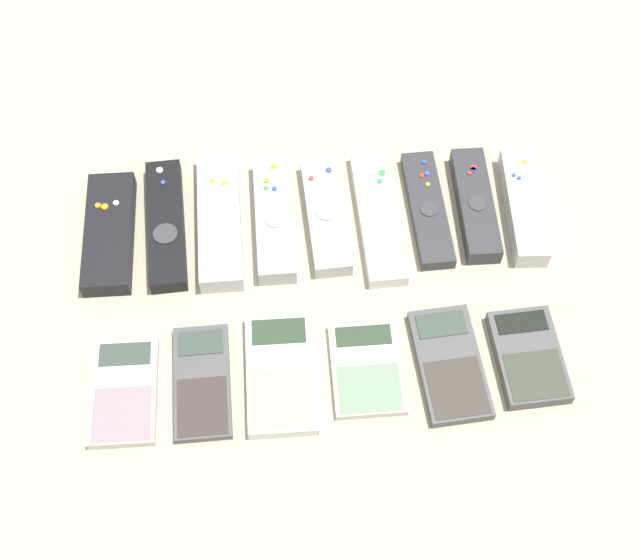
# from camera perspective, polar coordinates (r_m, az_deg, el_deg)

# --- Properties ---
(ground_plane) EXTENTS (3.00, 3.00, 0.00)m
(ground_plane) POSITION_cam_1_polar(r_m,az_deg,el_deg) (1.07, 0.11, -1.59)
(ground_plane) COLOR #B2A88E
(remote_0) EXTENTS (0.06, 0.17, 0.03)m
(remote_0) POSITION_cam_1_polar(r_m,az_deg,el_deg) (1.14, -13.34, 2.95)
(remote_0) COLOR black
(remote_0) RESTS_ON ground_plane
(remote_1) EXTENTS (0.05, 0.19, 0.02)m
(remote_1) POSITION_cam_1_polar(r_m,az_deg,el_deg) (1.13, -9.82, 3.51)
(remote_1) COLOR black
(remote_1) RESTS_ON ground_plane
(remote_2) EXTENTS (0.05, 0.20, 0.03)m
(remote_2) POSITION_cam_1_polar(r_m,az_deg,el_deg) (1.12, -6.44, 3.90)
(remote_2) COLOR silver
(remote_2) RESTS_ON ground_plane
(remote_3) EXTENTS (0.05, 0.18, 0.03)m
(remote_3) POSITION_cam_1_polar(r_m,az_deg,el_deg) (1.12, -2.95, 3.95)
(remote_3) COLOR #B7B7BC
(remote_3) RESTS_ON ground_plane
(remote_4) EXTENTS (0.05, 0.17, 0.02)m
(remote_4) POSITION_cam_1_polar(r_m,az_deg,el_deg) (1.12, 0.37, 4.12)
(remote_4) COLOR #B7B7BC
(remote_4) RESTS_ON ground_plane
(remote_5) EXTENTS (0.05, 0.20, 0.02)m
(remote_5) POSITION_cam_1_polar(r_m,az_deg,el_deg) (1.13, 3.73, 4.09)
(remote_5) COLOR white
(remote_5) RESTS_ON ground_plane
(remote_6) EXTENTS (0.05, 0.17, 0.02)m
(remote_6) POSITION_cam_1_polar(r_m,az_deg,el_deg) (1.14, 6.88, 4.52)
(remote_6) COLOR #333338
(remote_6) RESTS_ON ground_plane
(remote_7) EXTENTS (0.04, 0.16, 0.03)m
(remote_7) POSITION_cam_1_polar(r_m,az_deg,el_deg) (1.15, 9.90, 4.77)
(remote_7) COLOR #333338
(remote_7) RESTS_ON ground_plane
(remote_8) EXTENTS (0.05, 0.17, 0.03)m
(remote_8) POSITION_cam_1_polar(r_m,az_deg,el_deg) (1.16, 12.88, 4.61)
(remote_8) COLOR silver
(remote_8) RESTS_ON ground_plane
(calculator_0) EXTENTS (0.08, 0.13, 0.01)m
(calculator_0) POSITION_cam_1_polar(r_m,az_deg,el_deg) (1.03, -12.43, -6.99)
(calculator_0) COLOR beige
(calculator_0) RESTS_ON ground_plane
(calculator_1) EXTENTS (0.07, 0.14, 0.01)m
(calculator_1) POSITION_cam_1_polar(r_m,az_deg,el_deg) (1.02, -7.56, -6.48)
(calculator_1) COLOR #4C4C51
(calculator_1) RESTS_ON ground_plane
(calculator_2) EXTENTS (0.08, 0.15, 0.02)m
(calculator_2) POSITION_cam_1_polar(r_m,az_deg,el_deg) (1.02, -2.52, -6.01)
(calculator_2) COLOR silver
(calculator_2) RESTS_ON ground_plane
(calculator_3) EXTENTS (0.08, 0.12, 0.01)m
(calculator_3) POSITION_cam_1_polar(r_m,az_deg,el_deg) (1.02, 3.02, -5.68)
(calculator_3) COLOR beige
(calculator_3) RESTS_ON ground_plane
(calculator_4) EXTENTS (0.08, 0.15, 0.02)m
(calculator_4) POSITION_cam_1_polar(r_m,az_deg,el_deg) (1.03, 8.30, -5.35)
(calculator_4) COLOR #4C4C51
(calculator_4) RESTS_ON ground_plane
(calculator_5) EXTENTS (0.08, 0.12, 0.02)m
(calculator_5) POSITION_cam_1_polar(r_m,az_deg,el_deg) (1.05, 13.20, -4.81)
(calculator_5) COLOR #4C4C51
(calculator_5) RESTS_ON ground_plane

